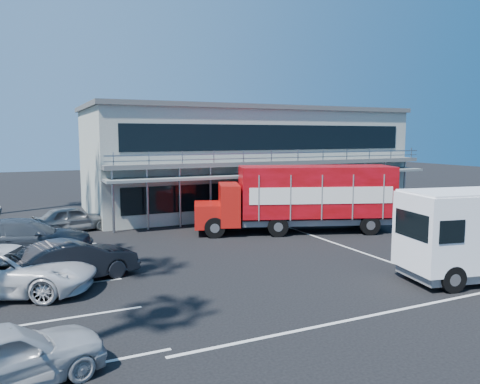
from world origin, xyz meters
name	(u,v)px	position (x,y,z in m)	size (l,w,h in m)	color
ground	(328,258)	(0.00, 0.00, 0.00)	(120.00, 120.00, 0.00)	black
building	(243,158)	(3.00, 14.94, 3.66)	(22.40, 12.00, 7.30)	#979E91
red_truck	(302,196)	(2.02, 5.25, 2.01)	(11.04, 6.00, 3.65)	#B2130E
parked_car_a	(1,358)	(-12.50, -6.00, 0.73)	(1.72, 4.27, 1.45)	#A8ABAF
parked_car_b	(73,261)	(-10.38, 1.20, 0.76)	(1.62, 4.64, 1.53)	black
parked_car_c	(8,270)	(-12.50, 0.80, 0.80)	(2.64, 5.73, 1.59)	silver
parked_car_d	(25,238)	(-11.94, 5.91, 0.84)	(2.34, 5.76, 1.67)	#313942
parked_car_e	(73,219)	(-9.50, 10.80, 0.71)	(1.68, 4.17, 1.42)	slate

